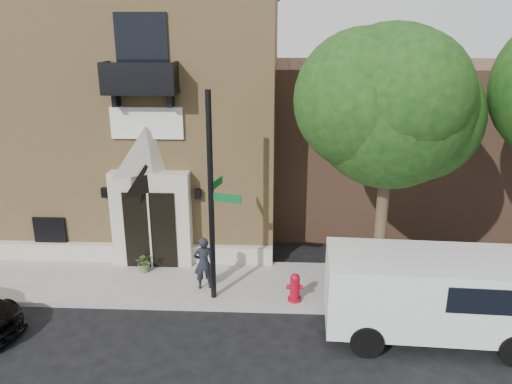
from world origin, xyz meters
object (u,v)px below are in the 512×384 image
street_sign (212,199)px  dumpster (453,284)px  cargo_van (442,294)px  fire_hydrant (295,287)px  pedestrian_near (204,263)px

street_sign → dumpster: street_sign is taller
cargo_van → fire_hydrant: (-3.72, 1.38, -0.68)m
cargo_van → street_sign: size_ratio=0.93×
fire_hydrant → cargo_van: bearing=-20.3°
cargo_van → pedestrian_near: size_ratio=3.38×
fire_hydrant → pedestrian_near: bearing=167.1°
street_sign → dumpster: 7.35m
street_sign → dumpster: (6.91, 0.02, -2.49)m
fire_hydrant → dumpster: size_ratio=0.47×
dumpster → pedestrian_near: pedestrian_near is taller
street_sign → dumpster: size_ratio=3.33×
fire_hydrant → dumpster: 4.56m
fire_hydrant → pedestrian_near: pedestrian_near is taller
street_sign → cargo_van: bearing=0.2°
cargo_van → street_sign: (-6.08, 1.48, 1.95)m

